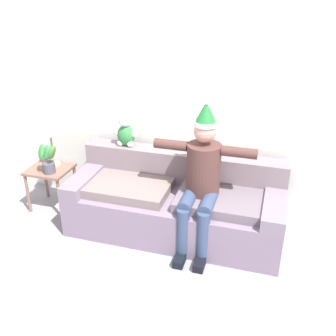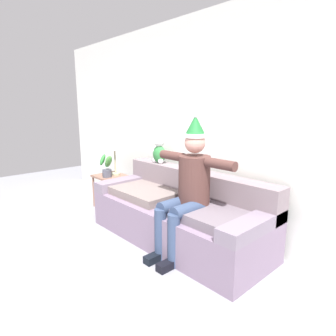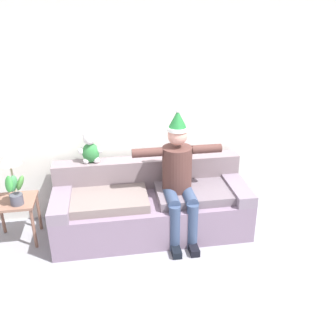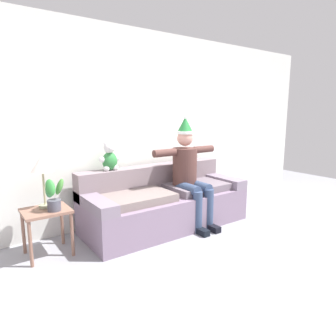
{
  "view_description": "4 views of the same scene",
  "coord_description": "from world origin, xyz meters",
  "px_view_note": "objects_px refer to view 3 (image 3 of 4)",
  "views": [
    {
      "loc": [
        0.95,
        -2.44,
        2.48
      ],
      "look_at": [
        -0.07,
        0.96,
        0.77
      ],
      "focal_mm": 40.88,
      "sensor_mm": 36.0,
      "label": 1
    },
    {
      "loc": [
        2.32,
        -1.3,
        1.59
      ],
      "look_at": [
        -0.03,
        0.87,
        0.9
      ],
      "focal_mm": 30.9,
      "sensor_mm": 36.0,
      "label": 2
    },
    {
      "loc": [
        -0.45,
        -2.8,
        2.54
      ],
      "look_at": [
        0.18,
        0.89,
        0.86
      ],
      "focal_mm": 39.14,
      "sensor_mm": 36.0,
      "label": 3
    },
    {
      "loc": [
        -2.28,
        -2.26,
        1.57
      ],
      "look_at": [
        -0.06,
        0.84,
        0.85
      ],
      "focal_mm": 31.94,
      "sensor_mm": 36.0,
      "label": 4
    }
  ],
  "objects_px": {
    "table_lamp": "(9,159)",
    "couch": "(151,205)",
    "side_table": "(14,207)",
    "person_seated": "(179,175)",
    "teddy_bear": "(90,149)",
    "potted_plant": "(15,190)"
  },
  "relations": [
    {
      "from": "table_lamp",
      "to": "couch",
      "type": "bearing_deg",
      "value": -4.1
    },
    {
      "from": "couch",
      "to": "side_table",
      "type": "distance_m",
      "value": 1.56
    },
    {
      "from": "table_lamp",
      "to": "side_table",
      "type": "bearing_deg",
      "value": -102.05
    },
    {
      "from": "couch",
      "to": "person_seated",
      "type": "distance_m",
      "value": 0.57
    },
    {
      "from": "couch",
      "to": "table_lamp",
      "type": "height_order",
      "value": "table_lamp"
    },
    {
      "from": "teddy_bear",
      "to": "table_lamp",
      "type": "xyz_separation_m",
      "value": [
        -0.87,
        -0.17,
        0.0
      ]
    },
    {
      "from": "side_table",
      "to": "table_lamp",
      "type": "height_order",
      "value": "table_lamp"
    },
    {
      "from": "person_seated",
      "to": "teddy_bear",
      "type": "distance_m",
      "value": 1.09
    },
    {
      "from": "couch",
      "to": "potted_plant",
      "type": "height_order",
      "value": "potted_plant"
    },
    {
      "from": "person_seated",
      "to": "teddy_bear",
      "type": "xyz_separation_m",
      "value": [
        -0.97,
        0.44,
        0.21
      ]
    },
    {
      "from": "teddy_bear",
      "to": "table_lamp",
      "type": "bearing_deg",
      "value": -169.01
    },
    {
      "from": "table_lamp",
      "to": "potted_plant",
      "type": "bearing_deg",
      "value": -74.49
    },
    {
      "from": "side_table",
      "to": "table_lamp",
      "type": "relative_size",
      "value": 0.89
    },
    {
      "from": "person_seated",
      "to": "side_table",
      "type": "relative_size",
      "value": 2.93
    },
    {
      "from": "potted_plant",
      "to": "teddy_bear",
      "type": "bearing_deg",
      "value": 23.27
    },
    {
      "from": "couch",
      "to": "table_lamp",
      "type": "bearing_deg",
      "value": 175.9
    },
    {
      "from": "teddy_bear",
      "to": "potted_plant",
      "type": "bearing_deg",
      "value": -156.73
    },
    {
      "from": "person_seated",
      "to": "table_lamp",
      "type": "distance_m",
      "value": 1.87
    },
    {
      "from": "couch",
      "to": "potted_plant",
      "type": "distance_m",
      "value": 1.54
    },
    {
      "from": "teddy_bear",
      "to": "side_table",
      "type": "distance_m",
      "value": 1.08
    },
    {
      "from": "side_table",
      "to": "potted_plant",
      "type": "xyz_separation_m",
      "value": [
        0.07,
        -0.1,
        0.26
      ]
    },
    {
      "from": "person_seated",
      "to": "potted_plant",
      "type": "height_order",
      "value": "person_seated"
    }
  ]
}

